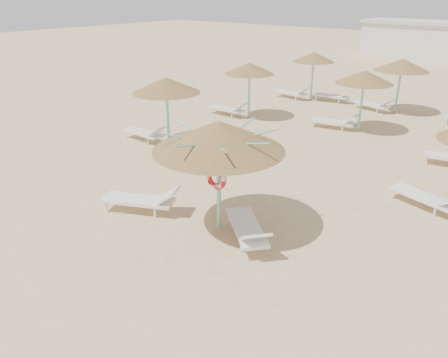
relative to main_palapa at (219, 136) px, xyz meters
The scene contains 6 objects.
ground 2.58m from the main_palapa, 140.66° to the right, with size 120.00×120.00×0.00m, color #D7B883.
main_palapa is the anchor object (origin of this frame).
lounger_main_a 3.19m from the main_palapa, 164.29° to the right, with size 2.26×1.56×0.80m.
lounger_main_b 2.39m from the main_palapa, ahead, with size 2.09×1.90×0.79m.
palapa_field 10.43m from the main_palapa, 91.15° to the left, with size 15.18×13.60×2.72m.
service_hut 35.34m from the main_palapa, 100.24° to the left, with size 8.40×4.40×3.25m.
Camera 1 is at (6.74, -7.51, 5.82)m, focal length 35.00 mm.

